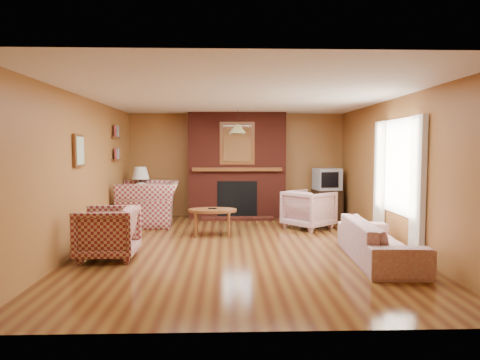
{
  "coord_description": "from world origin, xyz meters",
  "views": [
    {
      "loc": [
        -0.24,
        -6.83,
        1.58
      ],
      "look_at": [
        -0.0,
        0.6,
        1.03
      ],
      "focal_mm": 32.0,
      "sensor_mm": 36.0,
      "label": 1
    }
  ],
  "objects_px": {
    "crt_tv": "(327,179)",
    "side_table": "(141,208)",
    "floral_armchair": "(309,209)",
    "coffee_table": "(212,212)",
    "plaid_armchair": "(107,233)",
    "fireplace": "(237,166)",
    "tv_stand": "(327,204)",
    "plaid_loveseat": "(149,203)",
    "floral_sofa": "(379,241)",
    "table_lamp": "(141,180)"
  },
  "relations": [
    {
      "from": "crt_tv",
      "to": "side_table",
      "type": "bearing_deg",
      "value": -175.26
    },
    {
      "from": "side_table",
      "to": "crt_tv",
      "type": "height_order",
      "value": "crt_tv"
    },
    {
      "from": "floral_armchair",
      "to": "coffee_table",
      "type": "bearing_deg",
      "value": 69.29
    },
    {
      "from": "plaid_armchair",
      "to": "side_table",
      "type": "distance_m",
      "value": 3.17
    },
    {
      "from": "fireplace",
      "to": "tv_stand",
      "type": "distance_m",
      "value": 2.23
    },
    {
      "from": "crt_tv",
      "to": "coffee_table",
      "type": "bearing_deg",
      "value": -142.79
    },
    {
      "from": "plaid_loveseat",
      "to": "coffee_table",
      "type": "height_order",
      "value": "plaid_loveseat"
    },
    {
      "from": "plaid_armchair",
      "to": "floral_sofa",
      "type": "bearing_deg",
      "value": 84.66
    },
    {
      "from": "coffee_table",
      "to": "plaid_armchair",
      "type": "bearing_deg",
      "value": -132.66
    },
    {
      "from": "floral_armchair",
      "to": "crt_tv",
      "type": "relative_size",
      "value": 1.36
    },
    {
      "from": "plaid_loveseat",
      "to": "floral_armchair",
      "type": "relative_size",
      "value": 1.65
    },
    {
      "from": "side_table",
      "to": "table_lamp",
      "type": "height_order",
      "value": "table_lamp"
    },
    {
      "from": "fireplace",
      "to": "crt_tv",
      "type": "relative_size",
      "value": 3.93
    },
    {
      "from": "plaid_loveseat",
      "to": "table_lamp",
      "type": "distance_m",
      "value": 0.65
    },
    {
      "from": "plaid_loveseat",
      "to": "side_table",
      "type": "height_order",
      "value": "plaid_loveseat"
    },
    {
      "from": "coffee_table",
      "to": "fireplace",
      "type": "bearing_deg",
      "value": 76.85
    },
    {
      "from": "plaid_loveseat",
      "to": "side_table",
      "type": "bearing_deg",
      "value": -151.57
    },
    {
      "from": "plaid_loveseat",
      "to": "tv_stand",
      "type": "height_order",
      "value": "plaid_loveseat"
    },
    {
      "from": "floral_sofa",
      "to": "crt_tv",
      "type": "bearing_deg",
      "value": 0.82
    },
    {
      "from": "plaid_loveseat",
      "to": "fireplace",
      "type": "bearing_deg",
      "value": 111.64
    },
    {
      "from": "floral_sofa",
      "to": "tv_stand",
      "type": "xyz_separation_m",
      "value": [
        0.15,
        3.78,
        0.04
      ]
    },
    {
      "from": "plaid_armchair",
      "to": "coffee_table",
      "type": "height_order",
      "value": "plaid_armchair"
    },
    {
      "from": "floral_sofa",
      "to": "fireplace",
      "type": "bearing_deg",
      "value": 28.67
    },
    {
      "from": "fireplace",
      "to": "tv_stand",
      "type": "bearing_deg",
      "value": -5.15
    },
    {
      "from": "floral_sofa",
      "to": "side_table",
      "type": "height_order",
      "value": "floral_sofa"
    },
    {
      "from": "fireplace",
      "to": "floral_sofa",
      "type": "bearing_deg",
      "value": -64.42
    },
    {
      "from": "plaid_armchair",
      "to": "floral_sofa",
      "type": "distance_m",
      "value": 3.86
    },
    {
      "from": "floral_armchair",
      "to": "coffee_table",
      "type": "xyz_separation_m",
      "value": [
        -1.89,
        -0.68,
        0.05
      ]
    },
    {
      "from": "fireplace",
      "to": "crt_tv",
      "type": "height_order",
      "value": "fireplace"
    },
    {
      "from": "fireplace",
      "to": "plaid_loveseat",
      "type": "height_order",
      "value": "fireplace"
    },
    {
      "from": "side_table",
      "to": "table_lamp",
      "type": "relative_size",
      "value": 0.92
    },
    {
      "from": "coffee_table",
      "to": "table_lamp",
      "type": "xyz_separation_m",
      "value": [
        -1.6,
        1.59,
        0.49
      ]
    },
    {
      "from": "table_lamp",
      "to": "side_table",
      "type": "bearing_deg",
      "value": 180.0
    },
    {
      "from": "tv_stand",
      "to": "plaid_loveseat",
      "type": "bearing_deg",
      "value": -174.59
    },
    {
      "from": "plaid_loveseat",
      "to": "coffee_table",
      "type": "bearing_deg",
      "value": 43.57
    },
    {
      "from": "plaid_loveseat",
      "to": "floral_armchair",
      "type": "distance_m",
      "value": 3.29
    },
    {
      "from": "coffee_table",
      "to": "tv_stand",
      "type": "height_order",
      "value": "tv_stand"
    },
    {
      "from": "fireplace",
      "to": "plaid_armchair",
      "type": "height_order",
      "value": "fireplace"
    },
    {
      "from": "floral_sofa",
      "to": "table_lamp",
      "type": "bearing_deg",
      "value": 52.44
    },
    {
      "from": "floral_sofa",
      "to": "tv_stand",
      "type": "relative_size",
      "value": 3.02
    },
    {
      "from": "fireplace",
      "to": "plaid_armchair",
      "type": "distance_m",
      "value": 4.26
    },
    {
      "from": "floral_armchair",
      "to": "table_lamp",
      "type": "relative_size",
      "value": 1.35
    },
    {
      "from": "side_table",
      "to": "coffee_table",
      "type": "bearing_deg",
      "value": -44.73
    },
    {
      "from": "side_table",
      "to": "plaid_loveseat",
      "type": "bearing_deg",
      "value": -56.84
    },
    {
      "from": "tv_stand",
      "to": "floral_sofa",
      "type": "bearing_deg",
      "value": -97.5
    },
    {
      "from": "floral_armchair",
      "to": "side_table",
      "type": "height_order",
      "value": "floral_armchair"
    },
    {
      "from": "coffee_table",
      "to": "floral_armchair",
      "type": "bearing_deg",
      "value": 19.76
    },
    {
      "from": "plaid_loveseat",
      "to": "floral_sofa",
      "type": "height_order",
      "value": "plaid_loveseat"
    },
    {
      "from": "fireplace",
      "to": "plaid_armchair",
      "type": "relative_size",
      "value": 2.92
    },
    {
      "from": "plaid_loveseat",
      "to": "table_lamp",
      "type": "height_order",
      "value": "table_lamp"
    }
  ]
}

